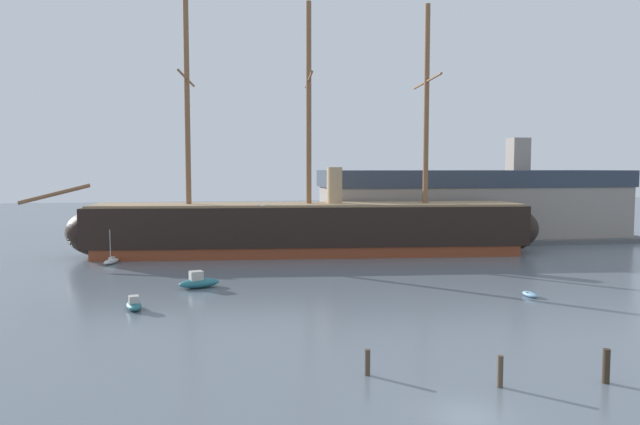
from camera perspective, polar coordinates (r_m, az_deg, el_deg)
ground_plane at (r=32.77m, az=14.11°, el=-18.66°), size 400.00×400.00×0.00m
tall_ship at (r=86.33m, az=-1.09°, el=-1.47°), size 75.85×18.23×36.48m
motorboat_mid_left at (r=56.04m, az=-17.61°, el=-8.51°), size 1.97×3.32×1.30m
dinghy_mid_right at (r=62.22m, az=19.69°, el=-7.47°), size 1.16×2.25×0.51m
motorboat_alongside_bow at (r=64.17m, az=-11.69°, el=-6.61°), size 4.67×3.01×1.82m
sailboat_far_left at (r=83.13m, az=-19.58°, el=-4.44°), size 2.15×3.69×4.60m
dinghy_distant_centre at (r=94.54m, az=-2.14°, el=-3.25°), size 2.14×1.50×0.46m
mooring_piling_nearest at (r=36.85m, az=17.07°, el=-14.52°), size 0.34×0.34×1.88m
mooring_piling_left_pair at (r=39.72m, az=26.00°, el=-13.24°), size 0.43×0.43×2.06m
mooring_piling_right_pair at (r=37.36m, az=4.62°, el=-14.29°), size 0.34×0.34×1.61m
dockside_warehouse_right at (r=106.92m, az=14.57°, el=0.67°), size 57.23×18.53×18.01m
seagull_in_flight at (r=42.27m, az=-5.60°, el=0.71°), size 0.98×1.12×0.14m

